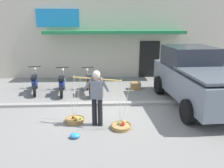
{
  "coord_description": "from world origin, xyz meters",
  "views": [
    {
      "loc": [
        -0.09,
        -7.05,
        3.05
      ],
      "look_at": [
        0.28,
        0.6,
        0.85
      ],
      "focal_mm": 35.24,
      "sensor_mm": 36.0,
      "label": 1
    }
  ],
  "objects_px": {
    "fruit_vendor": "(97,95)",
    "plastic_litter_bag": "(75,136)",
    "fruit_basket_left_side": "(121,126)",
    "motorcycle_nearest_shop": "(35,83)",
    "fruit_basket_right_side": "(75,120)",
    "motorcycle_third_in_row": "(89,84)",
    "parked_truck": "(196,77)",
    "motorcycle_second_in_row": "(62,84)",
    "wooden_crate": "(136,86)"
  },
  "relations": [
    {
      "from": "fruit_vendor",
      "to": "plastic_litter_bag",
      "type": "bearing_deg",
      "value": -128.43
    },
    {
      "from": "fruit_basket_left_side",
      "to": "motorcycle_nearest_shop",
      "type": "xyz_separation_m",
      "value": [
        -3.49,
        3.56,
        0.38
      ]
    },
    {
      "from": "fruit_vendor",
      "to": "fruit_basket_right_side",
      "type": "height_order",
      "value": "fruit_vendor"
    },
    {
      "from": "fruit_basket_left_side",
      "to": "motorcycle_third_in_row",
      "type": "distance_m",
      "value": 3.46
    },
    {
      "from": "fruit_basket_left_side",
      "to": "plastic_litter_bag",
      "type": "relative_size",
      "value": 5.18
    },
    {
      "from": "fruit_basket_left_side",
      "to": "fruit_basket_right_side",
      "type": "xyz_separation_m",
      "value": [
        -1.41,
        0.5,
        -0.0
      ]
    },
    {
      "from": "plastic_litter_bag",
      "to": "parked_truck",
      "type": "bearing_deg",
      "value": 29.46
    },
    {
      "from": "fruit_basket_right_side",
      "to": "motorcycle_third_in_row",
      "type": "distance_m",
      "value": 2.8
    },
    {
      "from": "motorcycle_second_in_row",
      "to": "fruit_basket_left_side",
      "type": "bearing_deg",
      "value": -55.78
    },
    {
      "from": "fruit_basket_right_side",
      "to": "plastic_litter_bag",
      "type": "distance_m",
      "value": 1.01
    },
    {
      "from": "motorcycle_nearest_shop",
      "to": "parked_truck",
      "type": "bearing_deg",
      "value": -14.53
    },
    {
      "from": "fruit_basket_right_side",
      "to": "parked_truck",
      "type": "xyz_separation_m",
      "value": [
        4.35,
        1.4,
        0.95
      ]
    },
    {
      "from": "fruit_vendor",
      "to": "fruit_basket_left_side",
      "type": "distance_m",
      "value": 1.17
    },
    {
      "from": "parked_truck",
      "to": "motorcycle_nearest_shop",
      "type": "bearing_deg",
      "value": 165.47
    },
    {
      "from": "motorcycle_nearest_shop",
      "to": "motorcycle_second_in_row",
      "type": "relative_size",
      "value": 0.99
    },
    {
      "from": "fruit_basket_right_side",
      "to": "motorcycle_nearest_shop",
      "type": "relative_size",
      "value": 0.81
    },
    {
      "from": "wooden_crate",
      "to": "plastic_litter_bag",
      "type": "bearing_deg",
      "value": -118.05
    },
    {
      "from": "motorcycle_nearest_shop",
      "to": "motorcycle_third_in_row",
      "type": "xyz_separation_m",
      "value": [
        2.37,
        -0.3,
        0.0
      ]
    },
    {
      "from": "fruit_vendor",
      "to": "motorcycle_third_in_row",
      "type": "distance_m",
      "value": 3.08
    },
    {
      "from": "motorcycle_nearest_shop",
      "to": "motorcycle_second_in_row",
      "type": "height_order",
      "value": "same"
    },
    {
      "from": "parked_truck",
      "to": "fruit_basket_right_side",
      "type": "bearing_deg",
      "value": -162.19
    },
    {
      "from": "fruit_basket_right_side",
      "to": "motorcycle_second_in_row",
      "type": "xyz_separation_m",
      "value": [
        -0.85,
        2.82,
        0.38
      ]
    },
    {
      "from": "motorcycle_nearest_shop",
      "to": "fruit_basket_right_side",
      "type": "bearing_deg",
      "value": -55.89
    },
    {
      "from": "fruit_basket_right_side",
      "to": "wooden_crate",
      "type": "height_order",
      "value": "fruit_basket_right_side"
    },
    {
      "from": "wooden_crate",
      "to": "motorcycle_nearest_shop",
      "type": "bearing_deg",
      "value": -176.46
    },
    {
      "from": "fruit_vendor",
      "to": "motorcycle_nearest_shop",
      "type": "height_order",
      "value": "fruit_vendor"
    },
    {
      "from": "fruit_basket_right_side",
      "to": "parked_truck",
      "type": "relative_size",
      "value": 0.3
    },
    {
      "from": "motorcycle_third_in_row",
      "to": "plastic_litter_bag",
      "type": "distance_m",
      "value": 3.78
    },
    {
      "from": "parked_truck",
      "to": "fruit_vendor",
      "type": "bearing_deg",
      "value": -155.69
    },
    {
      "from": "motorcycle_third_in_row",
      "to": "plastic_litter_bag",
      "type": "height_order",
      "value": "motorcycle_third_in_row"
    },
    {
      "from": "fruit_basket_right_side",
      "to": "motorcycle_third_in_row",
      "type": "xyz_separation_m",
      "value": [
        0.3,
        2.76,
        0.38
      ]
    },
    {
      "from": "fruit_basket_right_side",
      "to": "motorcycle_nearest_shop",
      "type": "bearing_deg",
      "value": 124.11
    },
    {
      "from": "motorcycle_second_in_row",
      "to": "plastic_litter_bag",
      "type": "distance_m",
      "value": 3.96
    },
    {
      "from": "motorcycle_nearest_shop",
      "to": "motorcycle_third_in_row",
      "type": "bearing_deg",
      "value": -7.3
    },
    {
      "from": "motorcycle_third_in_row",
      "to": "fruit_vendor",
      "type": "bearing_deg",
      "value": -82.34
    },
    {
      "from": "fruit_basket_left_side",
      "to": "motorcycle_third_in_row",
      "type": "height_order",
      "value": "fruit_basket_left_side"
    },
    {
      "from": "parked_truck",
      "to": "plastic_litter_bag",
      "type": "height_order",
      "value": "parked_truck"
    },
    {
      "from": "motorcycle_second_in_row",
      "to": "plastic_litter_bag",
      "type": "relative_size",
      "value": 6.5
    },
    {
      "from": "plastic_litter_bag",
      "to": "motorcycle_nearest_shop",
      "type": "bearing_deg",
      "value": 118.25
    },
    {
      "from": "motorcycle_second_in_row",
      "to": "wooden_crate",
      "type": "height_order",
      "value": "motorcycle_second_in_row"
    },
    {
      "from": "fruit_vendor",
      "to": "parked_truck",
      "type": "distance_m",
      "value": 4.01
    },
    {
      "from": "parked_truck",
      "to": "wooden_crate",
      "type": "xyz_separation_m",
      "value": [
        -1.93,
        1.94,
        -0.87
      ]
    },
    {
      "from": "motorcycle_third_in_row",
      "to": "wooden_crate",
      "type": "xyz_separation_m",
      "value": [
        2.13,
        0.58,
        -0.29
      ]
    },
    {
      "from": "fruit_vendor",
      "to": "motorcycle_second_in_row",
      "type": "height_order",
      "value": "fruit_vendor"
    },
    {
      "from": "plastic_litter_bag",
      "to": "fruit_basket_left_side",
      "type": "bearing_deg",
      "value": 21.08
    },
    {
      "from": "parked_truck",
      "to": "wooden_crate",
      "type": "bearing_deg",
      "value": 134.8
    },
    {
      "from": "fruit_vendor",
      "to": "fruit_basket_left_side",
      "type": "xyz_separation_m",
      "value": [
        0.71,
        -0.25,
        -0.9
      ]
    },
    {
      "from": "fruit_vendor",
      "to": "motorcycle_nearest_shop",
      "type": "bearing_deg",
      "value": 129.96
    },
    {
      "from": "fruit_basket_left_side",
      "to": "parked_truck",
      "type": "height_order",
      "value": "parked_truck"
    },
    {
      "from": "fruit_basket_right_side",
      "to": "motorcycle_second_in_row",
      "type": "distance_m",
      "value": 2.97
    }
  ]
}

